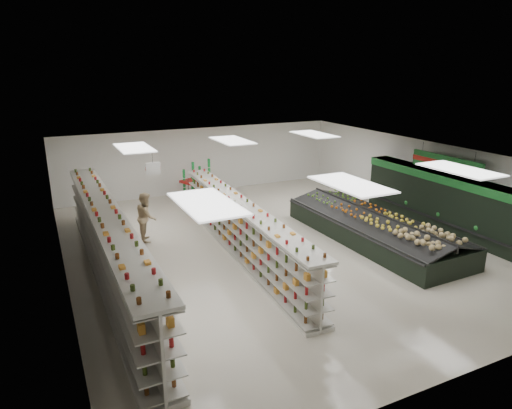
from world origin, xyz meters
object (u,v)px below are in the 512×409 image
gondola_left (109,249)px  shopper_background (146,217)px  shopper_main (269,239)px  produce_island (373,227)px  gondola_center (241,231)px  soda_endcap (197,182)px

gondola_left → shopper_background: (1.71, 2.72, -0.07)m
gondola_left → shopper_main: bearing=-12.2°
gondola_left → shopper_main: size_ratio=7.44×
produce_island → gondola_center: bearing=169.6°
gondola_left → produce_island: bearing=-5.5°
produce_island → soda_endcap: 8.79m
produce_island → shopper_main: size_ratio=4.54×
gondola_left → soda_endcap: size_ratio=6.94×
soda_endcap → shopper_main: soda_endcap is taller
gondola_center → soda_endcap: 6.93m
shopper_background → soda_endcap: bearing=-27.2°
produce_island → shopper_main: 4.37m
gondola_center → shopper_main: (0.50, -1.06, -0.01)m
soda_endcap → gondola_center: bearing=-96.5°
soda_endcap → shopper_background: shopper_background is taller
gondola_left → soda_endcap: bearing=53.7°
gondola_center → produce_island: gondola_center is taller
soda_endcap → shopper_background: (-3.34, -4.20, 0.04)m
shopper_background → produce_island: bearing=-104.4°
gondola_center → soda_endcap: size_ratio=5.97×
gondola_center → soda_endcap: bearing=86.4°
gondola_center → shopper_background: size_ratio=5.86×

